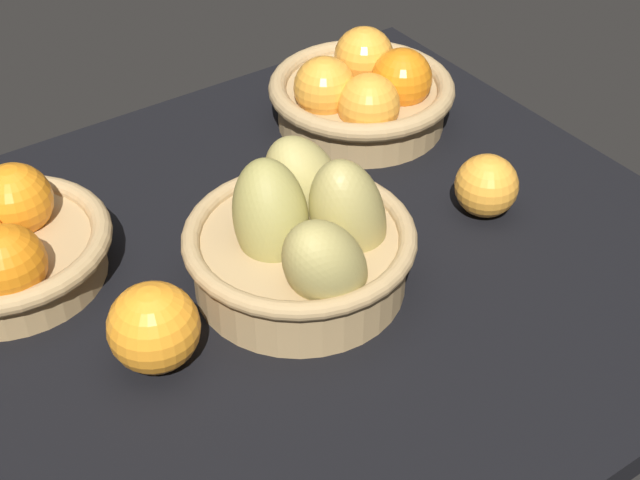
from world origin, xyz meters
TOP-DOWN VIEW (x-y plane):
  - market_tray at (0.00, 0.00)cm, footprint 84.00×72.00cm
  - basket_center_pears at (-0.42, 3.08)cm, footprint 22.38×22.69cm
  - basket_near_right at (23.13, -14.03)cm, footprint 20.85×20.85cm
  - basket_near_left at (-22.35, -17.11)cm, footprint 22.47×22.47cm
  - loose_orange_front_gap at (16.24, 4.29)cm, footprint 8.22×8.22cm
  - loose_orange_back_gap at (-22.74, 4.43)cm, footprint 6.82×6.82cm

SIDE VIEW (x-z plane):
  - market_tray at x=0.00cm, z-range 0.00..3.00cm
  - loose_orange_back_gap at x=-22.74cm, z-range 3.00..9.82cm
  - loose_orange_front_gap at x=16.24cm, z-range 3.00..11.22cm
  - basket_near_right at x=23.13cm, z-range 1.90..12.34cm
  - basket_near_left at x=-22.35cm, z-range 1.92..12.99cm
  - basket_center_pears at x=-0.42cm, z-range 0.84..15.84cm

